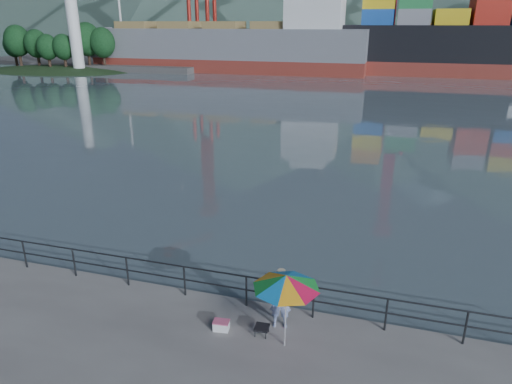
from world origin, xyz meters
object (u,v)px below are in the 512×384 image
at_px(bulk_carrier, 236,46).
at_px(fisherman, 281,301).
at_px(cooler_bag, 221,326).
at_px(beach_umbrella, 286,281).

bearing_deg(bulk_carrier, fisherman, -70.05).
bearing_deg(fisherman, cooler_bag, -168.20).
height_order(beach_umbrella, cooler_bag, beach_umbrella).
height_order(fisherman, beach_umbrella, beach_umbrella).
relative_size(beach_umbrella, bulk_carrier, 0.04).
bearing_deg(bulk_carrier, beach_umbrella, -70.03).
xyz_separation_m(beach_umbrella, cooler_bag, (-1.82, 0.13, -1.81)).
xyz_separation_m(fisherman, bulk_carrier, (-24.88, 68.56, 3.35)).
height_order(fisherman, cooler_bag, fisherman).
xyz_separation_m(cooler_bag, bulk_carrier, (-23.36, 69.19, 4.04)).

